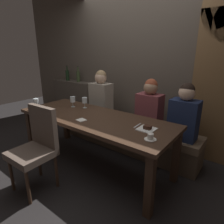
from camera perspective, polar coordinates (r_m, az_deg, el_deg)
ground at (r=2.90m, az=-5.02°, el=-15.28°), size 9.00×9.00×0.00m
back_wall_tiled at (r=3.43m, az=8.72°, el=16.20°), size 6.00×0.12×3.00m
back_counter at (r=4.42m, az=-10.95°, el=2.90°), size 1.10×0.28×0.95m
dining_table at (r=2.61m, az=-5.40°, el=-3.16°), size 2.20×0.84×0.74m
banquette_bench at (r=3.28m, az=3.21°, el=-6.66°), size 2.50×0.44×0.45m
chair_near_side at (r=2.40m, az=-21.45°, el=-8.68°), size 0.45×0.45×0.98m
diner_redhead at (r=3.33m, az=-3.27°, el=4.86°), size 0.36×0.24×0.82m
diner_bearded at (r=2.87m, az=11.08°, el=1.77°), size 0.36×0.24×0.75m
diner_far_end at (r=2.66m, az=20.67°, el=-0.38°), size 0.36×0.24×0.75m
wine_bottle_dark_red at (r=4.43m, az=-13.09°, el=10.65°), size 0.08×0.08×0.33m
wine_bottle_pale_label at (r=4.18m, az=-9.99°, el=10.45°), size 0.08×0.08×0.33m
wine_glass_far_right at (r=2.96m, az=-8.14°, el=3.41°), size 0.08×0.08×0.16m
wine_glass_end_left at (r=3.07m, az=-21.60°, el=2.86°), size 0.08×0.08×0.16m
wine_glass_center_back at (r=3.04m, az=-11.60°, el=3.62°), size 0.08×0.08×0.16m
espresso_cup at (r=1.94m, az=11.34°, el=-7.36°), size 0.12×0.12×0.06m
dessert_plate at (r=2.18m, az=10.33°, el=-4.81°), size 0.19×0.19×0.05m
fork_on_table at (r=2.27m, az=7.56°, el=-3.97°), size 0.03×0.17×0.01m
folded_napkin at (r=2.46m, az=-9.09°, el=-2.36°), size 0.12×0.12×0.01m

